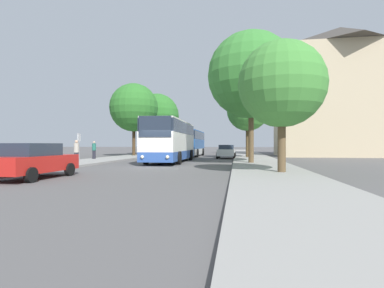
% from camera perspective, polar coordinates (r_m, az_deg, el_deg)
% --- Properties ---
extents(ground_plane, '(300.00, 300.00, 0.00)m').
position_cam_1_polar(ground_plane, '(20.17, -6.67, -4.40)').
color(ground_plane, '#565454').
rests_on(ground_plane, ground).
extents(sidewalk_left, '(4.00, 120.00, 0.15)m').
position_cam_1_polar(sidewalk_left, '(23.00, -23.79, -3.67)').
color(sidewalk_left, gray).
rests_on(sidewalk_left, ground_plane).
extents(sidewalk_right, '(4.00, 120.00, 0.15)m').
position_cam_1_polar(sidewalk_right, '(19.55, 13.61, -4.31)').
color(sidewalk_right, gray).
rests_on(sidewalk_right, ground_plane).
extents(building_right_background, '(15.51, 10.54, 16.70)m').
position_cam_1_polar(building_right_background, '(43.69, 26.43, 8.93)').
color(building_right_background, '#C6B28E').
rests_on(building_right_background, ground_plane).
extents(bus_front, '(2.92, 11.01, 3.50)m').
position_cam_1_polar(bus_front, '(25.89, -4.01, 0.69)').
color(bus_front, '#2D519E').
rests_on(bus_front, ground_plane).
extents(bus_middle, '(2.90, 10.20, 3.22)m').
position_cam_1_polar(bus_middle, '(38.18, -0.38, 0.24)').
color(bus_middle, silver).
rests_on(bus_middle, ground_plane).
extents(parked_car_left_curb, '(2.09, 4.33, 1.57)m').
position_cam_1_polar(parked_car_left_curb, '(15.04, -27.99, -2.78)').
color(parked_car_left_curb, red).
rests_on(parked_car_left_curb, ground_plane).
extents(parked_car_right_near, '(2.03, 4.03, 1.47)m').
position_cam_1_polar(parked_car_right_near, '(32.46, 6.57, -1.39)').
color(parked_car_right_near, silver).
rests_on(parked_car_right_near, ground_plane).
extents(bus_stop_sign, '(0.08, 0.45, 2.29)m').
position_cam_1_polar(bus_stop_sign, '(25.60, -20.74, 0.06)').
color(bus_stop_sign, gray).
rests_on(bus_stop_sign, sidewalk_left).
extents(pedestrian_waiting_near, '(0.36, 0.36, 1.68)m').
position_cam_1_polar(pedestrian_waiting_near, '(22.67, -21.15, -1.40)').
color(pedestrian_waiting_near, '#23232D').
rests_on(pedestrian_waiting_near, sidewalk_left).
extents(pedestrian_waiting_far, '(0.36, 0.36, 1.67)m').
position_cam_1_polar(pedestrian_waiting_far, '(29.96, -18.16, -1.08)').
color(pedestrian_waiting_far, '#23232D').
rests_on(pedestrian_waiting_far, sidewalk_left).
extents(tree_left_near, '(6.03, 6.03, 9.00)m').
position_cam_1_polar(tree_left_near, '(38.48, -11.02, 6.81)').
color(tree_left_near, '#47331E').
rests_on(tree_left_near, sidewalk_left).
extents(tree_left_far, '(6.52, 6.52, 8.91)m').
position_cam_1_polar(tree_left_far, '(44.99, -6.68, 5.38)').
color(tree_left_far, '#47331E').
rests_on(tree_left_far, sidewalk_left).
extents(tree_right_near, '(4.33, 4.33, 6.56)m').
position_cam_1_polar(tree_right_near, '(15.86, 16.71, 10.84)').
color(tree_right_near, brown).
rests_on(tree_right_near, sidewalk_right).
extents(tree_right_mid, '(6.56, 6.56, 9.89)m').
position_cam_1_polar(tree_right_mid, '(23.60, 11.19, 12.73)').
color(tree_right_mid, brown).
rests_on(tree_right_mid, sidewalk_right).
extents(tree_right_far, '(4.50, 4.50, 7.31)m').
position_cam_1_polar(tree_right_far, '(33.04, 10.56, 6.32)').
color(tree_right_far, '#513D23').
rests_on(tree_right_far, sidewalk_right).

